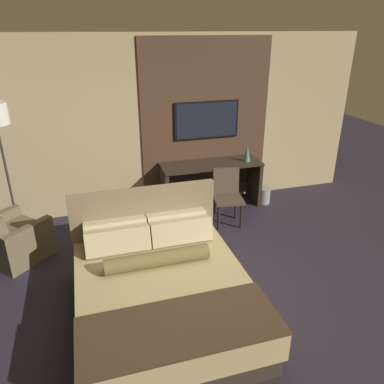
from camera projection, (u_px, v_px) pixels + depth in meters
The scene contains 9 objects.
ground_plane at pixel (202, 297), 4.33m from camera, with size 16.00×16.00×0.00m, color #28232D.
wall_back_tv_panel at pixel (160, 125), 6.06m from camera, with size 7.20×0.09×2.80m.
bed at pixel (162, 289), 3.97m from camera, with size 1.77×2.10×1.11m.
desk at pixel (210, 177), 6.35m from camera, with size 1.68×0.56×0.79m.
tv at pixel (207, 120), 6.18m from camera, with size 1.10×0.04×0.62m.
desk_chair at pixel (227, 192), 5.81m from camera, with size 0.50×0.50×0.88m.
armchair_by_window at pixel (12, 240), 4.96m from camera, with size 1.03×1.03×0.78m.
vase_tall at pixel (247, 154), 6.26m from camera, with size 0.12×0.12×0.26m.
waste_bin at pixel (264, 195), 6.60m from camera, with size 0.22×0.22×0.28m.
Camera 1 is at (-1.10, -3.29, 2.87)m, focal length 35.00 mm.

